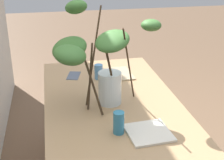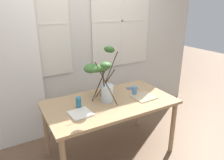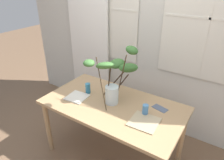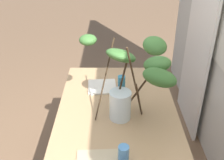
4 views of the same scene
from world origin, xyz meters
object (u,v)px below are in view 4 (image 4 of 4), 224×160
Objects in this scene: dining_table at (117,129)px; plate_square_left at (102,87)px; drinking_glass_blue_right at (124,154)px; vase_with_branches at (137,77)px; drinking_glass_blue_left at (122,83)px.

plate_square_left is at bearing -164.49° from dining_table.
vase_with_branches is at bearing 166.94° from drinking_glass_blue_right.
drinking_glass_blue_right is (0.78, -0.01, -0.01)m from drinking_glass_blue_left.
drinking_glass_blue_right reaches higher than dining_table.
vase_with_branches is 0.45m from drinking_glass_blue_left.
vase_with_branches is 5.94× the size of drinking_glass_blue_right.
dining_table is 6.83× the size of plate_square_left.
plate_square_left is (-0.40, -0.25, -0.32)m from vase_with_branches.
drinking_glass_blue_right is at bearing 3.91° from dining_table.
plate_square_left is at bearing -148.50° from vase_with_branches.
drinking_glass_blue_right is at bearing 10.18° from plate_square_left.
dining_table is at bearing -176.09° from drinking_glass_blue_right.
plate_square_left is at bearing -104.24° from drinking_glass_blue_left.
dining_table is 2.36× the size of vase_with_branches.
vase_with_branches is (-0.04, 0.12, 0.41)m from dining_table.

